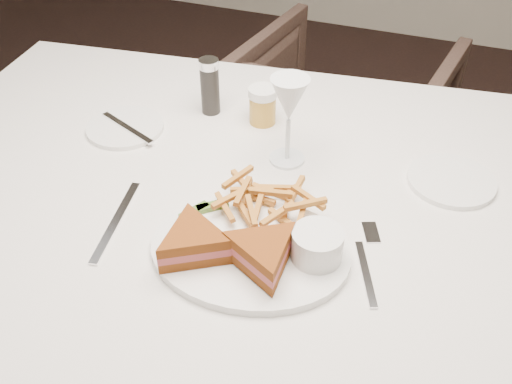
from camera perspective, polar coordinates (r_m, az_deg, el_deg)
The scene contains 4 objects.
ground at distance 1.73m, azimuth -11.81°, elevation -16.12°, with size 5.00×5.00×0.00m, color black.
table at distance 1.29m, azimuth 0.80°, elevation -13.37°, with size 1.47×0.98×0.75m, color silver.
chair_far at distance 2.01m, azimuth 8.24°, elevation 6.96°, with size 0.66×0.61×0.67m, color #48342C.
table_setting at distance 0.96m, azimuth 0.29°, elevation -0.45°, with size 0.81×0.55×0.18m.
Camera 1 is at (0.65, -0.77, 1.40)m, focal length 40.00 mm.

